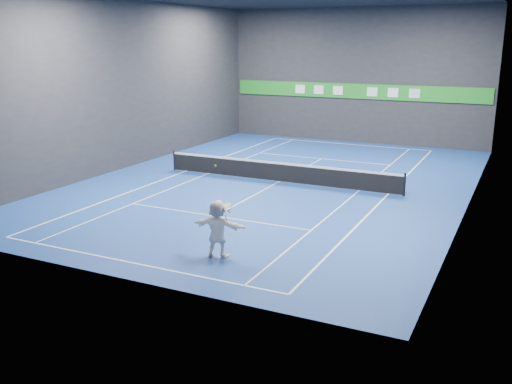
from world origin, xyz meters
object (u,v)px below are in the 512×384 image
at_px(player, 218,229).
at_px(tennis_racket, 227,209).
at_px(tennis_ball, 215,166).
at_px(tennis_net, 279,171).

xyz_separation_m(player, tennis_racket, (0.35, 0.05, 0.69)).
bearing_deg(tennis_racket, tennis_ball, -177.61).
distance_m(player, tennis_ball, 2.07).
relative_size(player, tennis_ball, 28.95).
xyz_separation_m(player, tennis_net, (-2.29, 10.22, -0.42)).
distance_m(player, tennis_net, 10.48).
bearing_deg(player, tennis_racket, -178.27).
distance_m(tennis_net, tennis_racket, 10.57).
bearing_deg(player, tennis_net, -83.46).
bearing_deg(tennis_racket, tennis_net, 104.54).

